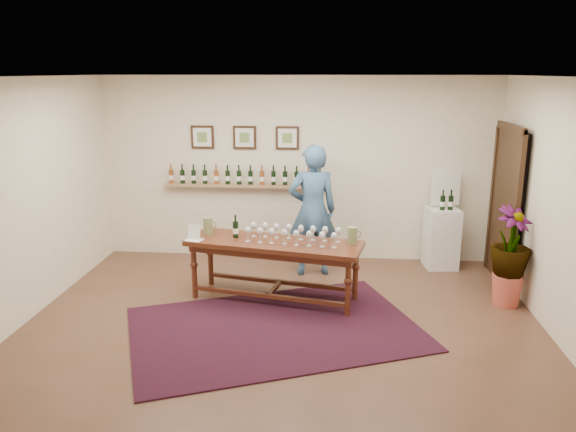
# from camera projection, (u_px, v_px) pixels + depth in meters

# --- Properties ---
(ground) EXTENTS (6.00, 6.00, 0.00)m
(ground) POSITION_uv_depth(u_px,v_px,m) (282.00, 325.00, 6.51)
(ground) COLOR #4E3422
(ground) RESTS_ON ground
(room_shell) EXTENTS (6.00, 6.00, 6.00)m
(room_shell) POSITION_uv_depth(u_px,v_px,m) (444.00, 199.00, 7.85)
(room_shell) COLOR #F0E3CC
(room_shell) RESTS_ON ground
(rug) EXTENTS (3.75, 3.16, 0.02)m
(rug) POSITION_uv_depth(u_px,v_px,m) (275.00, 329.00, 6.40)
(rug) COLOR #420C0B
(rug) RESTS_ON ground
(tasting_table) EXTENTS (2.30, 1.14, 0.78)m
(tasting_table) POSITION_uv_depth(u_px,v_px,m) (274.00, 250.00, 7.08)
(tasting_table) COLOR #3E190F
(tasting_table) RESTS_ON ground
(table_glasses) EXTENTS (1.49, 0.55, 0.20)m
(table_glasses) POSITION_uv_depth(u_px,v_px,m) (293.00, 234.00, 7.00)
(table_glasses) COLOR silver
(table_glasses) RESTS_ON tasting_table
(table_bottles) EXTENTS (0.34, 0.24, 0.33)m
(table_bottles) POSITION_uv_depth(u_px,v_px,m) (237.00, 224.00, 7.21)
(table_bottles) COLOR black
(table_bottles) RESTS_ON tasting_table
(pitcher_left) EXTENTS (0.16, 0.16, 0.23)m
(pitcher_left) POSITION_uv_depth(u_px,v_px,m) (208.00, 226.00, 7.32)
(pitcher_left) COLOR olive
(pitcher_left) RESTS_ON tasting_table
(pitcher_right) EXTENTS (0.18, 0.18, 0.22)m
(pitcher_right) POSITION_uv_depth(u_px,v_px,m) (352.00, 236.00, 6.91)
(pitcher_right) COLOR olive
(pitcher_right) RESTS_ON tasting_table
(menu_card) EXTENTS (0.25, 0.21, 0.19)m
(menu_card) POSITION_uv_depth(u_px,v_px,m) (194.00, 232.00, 7.09)
(menu_card) COLOR silver
(menu_card) RESTS_ON tasting_table
(display_pedestal) EXTENTS (0.50, 0.50, 0.90)m
(display_pedestal) POSITION_uv_depth(u_px,v_px,m) (441.00, 238.00, 8.34)
(display_pedestal) COLOR white
(display_pedestal) RESTS_ON ground
(pedestal_bottles) EXTENTS (0.30, 0.11, 0.29)m
(pedestal_bottles) POSITION_uv_depth(u_px,v_px,m) (447.00, 200.00, 8.12)
(pedestal_bottles) COLOR black
(pedestal_bottles) RESTS_ON display_pedestal
(info_sign) EXTENTS (0.43, 0.07, 0.59)m
(info_sign) POSITION_uv_depth(u_px,v_px,m) (446.00, 188.00, 8.25)
(info_sign) COLOR silver
(info_sign) RESTS_ON display_pedestal
(potted_plant) EXTENTS (0.81, 0.81, 1.09)m
(potted_plant) POSITION_uv_depth(u_px,v_px,m) (510.00, 257.00, 6.92)
(potted_plant) COLOR #C15040
(potted_plant) RESTS_ON ground
(person) EXTENTS (0.76, 0.57, 1.88)m
(person) POSITION_uv_depth(u_px,v_px,m) (312.00, 211.00, 7.94)
(person) COLOR #365B81
(person) RESTS_ON ground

